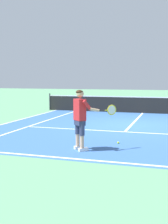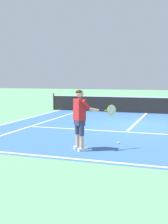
# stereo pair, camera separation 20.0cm
# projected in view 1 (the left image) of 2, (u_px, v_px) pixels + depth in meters

# --- Properties ---
(ground_plane) EXTENTS (80.00, 80.00, 0.00)m
(ground_plane) POSITION_uv_depth(u_px,v_px,m) (132.00, 125.00, 12.90)
(ground_plane) COLOR #609E70
(court_inner_surface) EXTENTS (10.98, 10.94, 0.00)m
(court_inner_surface) POSITION_uv_depth(u_px,v_px,m) (129.00, 127.00, 12.26)
(court_inner_surface) COLOR #3866A8
(court_inner_surface) RESTS_ON ground
(line_baseline) EXTENTS (10.98, 0.10, 0.01)m
(line_baseline) POSITION_uv_depth(u_px,v_px,m) (97.00, 161.00, 7.26)
(line_baseline) COLOR white
(line_baseline) RESTS_ON ground
(line_service) EXTENTS (8.23, 0.10, 0.01)m
(line_service) POSITION_uv_depth(u_px,v_px,m) (125.00, 132.00, 11.18)
(line_service) COLOR white
(line_service) RESTS_ON ground
(line_centre_service) EXTENTS (0.10, 6.40, 0.01)m
(line_centre_service) POSITION_uv_depth(u_px,v_px,m) (136.00, 120.00, 14.22)
(line_centre_service) COLOR white
(line_centre_service) RESTS_ON ground
(line_singles_left) EXTENTS (0.10, 10.54, 0.01)m
(line_singles_left) POSITION_uv_depth(u_px,v_px,m) (40.00, 123.00, 13.47)
(line_singles_left) COLOR white
(line_singles_left) RESTS_ON ground
(line_doubles_left) EXTENTS (0.10, 10.54, 0.01)m
(line_doubles_left) POSITION_uv_depth(u_px,v_px,m) (13.00, 121.00, 13.88)
(line_doubles_left) COLOR white
(line_doubles_left) RESTS_ON ground
(tennis_net) EXTENTS (11.96, 0.08, 1.07)m
(tennis_net) POSITION_uv_depth(u_px,v_px,m) (143.00, 105.00, 17.20)
(tennis_net) COLOR #333338
(tennis_net) RESTS_ON ground
(tennis_player) EXTENTS (1.16, 0.74, 1.71)m
(tennis_player) POSITION_uv_depth(u_px,v_px,m) (81.00, 116.00, 8.23)
(tennis_player) COLOR white
(tennis_player) RESTS_ON ground
(tennis_ball_near_feet) EXTENTS (0.07, 0.07, 0.07)m
(tennis_ball_near_feet) POSITION_uv_depth(u_px,v_px,m) (118.00, 143.00, 9.17)
(tennis_ball_near_feet) COLOR #CCE02D
(tennis_ball_near_feet) RESTS_ON ground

